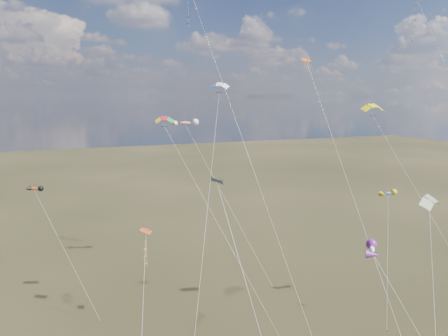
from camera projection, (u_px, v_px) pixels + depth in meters
name	position (u px, v px, depth m)	size (l,w,h in m)	color
diamond_black_high	(424.00, 43.00, 44.17)	(2.93, 21.35, 38.21)	black
diamond_navy_tall	(198.00, 30.00, 45.38)	(6.83, 24.06, 40.15)	#131052
diamond_black_mid	(240.00, 261.00, 27.84)	(3.00, 13.06, 21.07)	black
diamond_red_low	(146.00, 256.00, 38.48)	(3.75, 11.25, 14.44)	#C13E1A
diamond_orange_center	(343.00, 167.00, 35.36)	(1.44, 22.73, 30.90)	#F1530E
parafoil_yellow	(374.00, 107.00, 46.81)	(8.30, 16.73, 26.63)	yellow
parafoil_blue_white	(219.00, 86.00, 43.92)	(9.09, 14.01, 28.94)	blue
parafoil_striped	(431.00, 199.00, 36.09)	(8.62, 10.52, 18.66)	#E5B704
parafoil_tricolor	(165.00, 120.00, 49.57)	(10.29, 18.41, 24.96)	gold
novelty_orange_black	(34.00, 189.00, 52.73)	(8.25, 11.30, 15.48)	#E05408
novelty_white_purple	(373.00, 250.00, 31.82)	(5.90, 10.86, 15.51)	white
novelty_redwhite_stripe	(185.00, 123.00, 63.86)	(10.58, 15.80, 23.54)	red
novelty_blue_yellow	(388.00, 194.00, 51.69)	(5.96, 6.98, 15.17)	blue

